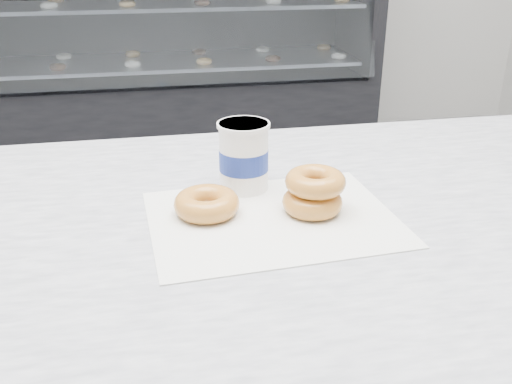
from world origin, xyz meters
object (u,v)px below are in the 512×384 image
display_case (168,76)px  donut_single (207,203)px  donut_stack (314,192)px  coffee_cup (244,156)px

display_case → donut_single: 2.74m
display_case → donut_stack: (0.09, -2.73, 0.44)m
donut_single → display_case: bearing=88.7°
display_case → coffee_cup: (0.01, -2.63, 0.46)m
coffee_cup → display_case: bearing=107.4°
donut_single → coffee_cup: 0.11m
donut_single → donut_stack: donut_stack is taller
donut_single → coffee_cup: bearing=50.1°
donut_stack → coffee_cup: 0.13m
display_case → donut_stack: size_ratio=23.56×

